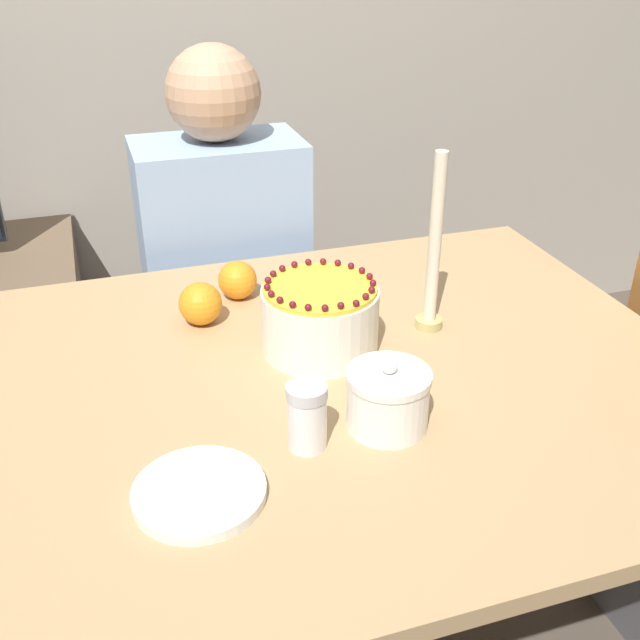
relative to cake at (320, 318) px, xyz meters
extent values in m
cube|color=tan|center=(-0.01, -0.09, -0.08)|extent=(1.28, 1.03, 0.03)
cylinder|color=tan|center=(-0.59, 0.36, -0.46)|extent=(0.07, 0.07, 0.74)
cylinder|color=tan|center=(0.57, 0.36, -0.46)|extent=(0.07, 0.07, 0.74)
cylinder|color=white|center=(0.00, 0.00, 0.00)|extent=(0.21, 0.21, 0.12)
cylinder|color=yellow|center=(0.00, 0.00, 0.06)|extent=(0.20, 0.20, 0.01)
sphere|color=maroon|center=(0.09, 0.00, 0.07)|extent=(0.01, 0.01, 0.01)
sphere|color=maroon|center=(0.09, 0.03, 0.07)|extent=(0.01, 0.01, 0.01)
sphere|color=maroon|center=(0.08, 0.05, 0.07)|extent=(0.01, 0.01, 0.01)
sphere|color=maroon|center=(0.06, 0.07, 0.07)|extent=(0.01, 0.01, 0.01)
sphere|color=maroon|center=(0.03, 0.08, 0.07)|extent=(0.01, 0.01, 0.01)
sphere|color=maroon|center=(0.01, 0.09, 0.07)|extent=(0.01, 0.01, 0.01)
sphere|color=maroon|center=(-0.02, 0.09, 0.07)|extent=(0.01, 0.01, 0.01)
sphere|color=maroon|center=(-0.05, 0.08, 0.07)|extent=(0.01, 0.01, 0.01)
sphere|color=maroon|center=(-0.07, 0.06, 0.07)|extent=(0.01, 0.01, 0.01)
sphere|color=maroon|center=(-0.08, 0.04, 0.07)|extent=(0.01, 0.01, 0.01)
sphere|color=maroon|center=(-0.09, 0.01, 0.07)|extent=(0.01, 0.01, 0.01)
sphere|color=maroon|center=(-0.09, -0.01, 0.07)|extent=(0.01, 0.01, 0.01)
sphere|color=maroon|center=(-0.08, -0.04, 0.07)|extent=(0.01, 0.01, 0.01)
sphere|color=maroon|center=(-0.07, -0.06, 0.07)|extent=(0.01, 0.01, 0.01)
sphere|color=maroon|center=(-0.05, -0.08, 0.07)|extent=(0.01, 0.01, 0.01)
sphere|color=maroon|center=(-0.02, -0.09, 0.07)|extent=(0.01, 0.01, 0.01)
sphere|color=maroon|center=(0.01, -0.09, 0.07)|extent=(0.01, 0.01, 0.01)
sphere|color=maroon|center=(0.03, -0.08, 0.07)|extent=(0.01, 0.01, 0.01)
sphere|color=maroon|center=(0.06, -0.07, 0.07)|extent=(0.01, 0.01, 0.01)
sphere|color=maroon|center=(0.08, -0.05, 0.07)|extent=(0.01, 0.01, 0.01)
sphere|color=maroon|center=(0.09, -0.03, 0.07)|extent=(0.01, 0.01, 0.01)
cylinder|color=white|center=(0.03, -0.25, -0.02)|extent=(0.12, 0.12, 0.08)
cylinder|color=white|center=(0.03, -0.25, 0.03)|extent=(0.13, 0.13, 0.01)
sphere|color=white|center=(0.03, -0.25, 0.04)|extent=(0.02, 0.02, 0.02)
cylinder|color=white|center=(-0.10, -0.26, -0.02)|extent=(0.06, 0.06, 0.09)
cylinder|color=silver|center=(-0.10, -0.26, 0.03)|extent=(0.06, 0.06, 0.02)
cylinder|color=white|center=(-0.27, -0.32, -0.06)|extent=(0.18, 0.18, 0.01)
cylinder|color=white|center=(-0.27, -0.32, -0.05)|extent=(0.18, 0.18, 0.01)
cylinder|color=tan|center=(0.22, 0.01, -0.05)|extent=(0.05, 0.05, 0.02)
cylinder|color=silver|center=(0.22, 0.01, 0.12)|extent=(0.02, 0.02, 0.32)
sphere|color=orange|center=(-0.19, 0.16, -0.02)|extent=(0.08, 0.08, 0.08)
sphere|color=orange|center=(-0.10, 0.24, -0.02)|extent=(0.08, 0.08, 0.08)
cube|color=#2D2D38|center=(-0.05, 0.62, -0.61)|extent=(0.34, 0.34, 0.45)
cube|color=#99B7E0|center=(-0.05, 0.62, -0.11)|extent=(0.40, 0.24, 0.54)
sphere|color=tan|center=(-0.05, 0.62, 0.27)|extent=(0.22, 0.22, 0.22)
camera|label=1|loc=(-0.36, -1.10, 0.63)|focal=42.00mm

